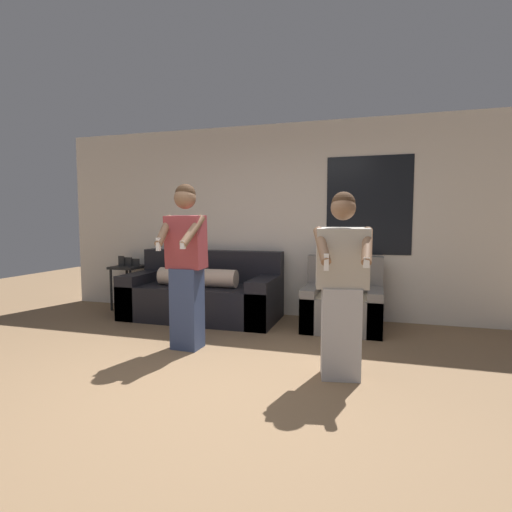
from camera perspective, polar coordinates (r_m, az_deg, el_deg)
ground_plane at (r=3.33m, az=-9.69°, el=-18.91°), size 14.00×14.00×0.00m
wall_back at (r=5.72m, az=2.97°, el=5.08°), size 6.70×0.07×2.70m
couch at (r=5.62m, az=-7.60°, el=-5.49°), size 2.11×0.97×0.92m
armchair at (r=5.15m, az=12.31°, el=-6.71°), size 0.95×0.80×0.89m
side_table at (r=6.43m, az=-17.77°, el=-2.29°), size 0.42×0.48×0.81m
person_left at (r=4.22m, az=-9.96°, el=-1.21°), size 0.46×0.48×1.73m
person_right at (r=3.46m, az=12.15°, el=-4.25°), size 0.49×0.52×1.59m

